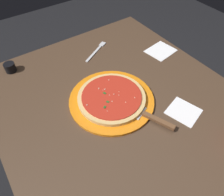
# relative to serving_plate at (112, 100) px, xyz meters

# --- Properties ---
(ground_plane) EXTENTS (5.00, 5.00, 0.00)m
(ground_plane) POSITION_rel_serving_plate_xyz_m (0.00, -0.03, -0.74)
(ground_plane) COLOR black
(restaurant_table) EXTENTS (1.03, 0.96, 0.74)m
(restaurant_table) POSITION_rel_serving_plate_xyz_m (0.00, -0.03, -0.13)
(restaurant_table) COLOR black
(restaurant_table) RESTS_ON ground_plane
(serving_plate) EXTENTS (0.35, 0.35, 0.01)m
(serving_plate) POSITION_rel_serving_plate_xyz_m (0.00, 0.00, 0.00)
(serving_plate) COLOR orange
(serving_plate) RESTS_ON restaurant_table
(pizza) EXTENTS (0.28, 0.28, 0.02)m
(pizza) POSITION_rel_serving_plate_xyz_m (0.00, 0.00, 0.02)
(pizza) COLOR #DBB26B
(pizza) RESTS_ON serving_plate
(pizza_server) EXTENTS (0.22, 0.12, 0.01)m
(pizza_server) POSITION_rel_serving_plate_xyz_m (-0.15, -0.06, 0.01)
(pizza_server) COLOR silver
(pizza_server) RESTS_ON serving_plate
(cup_small_sauce) EXTENTS (0.05, 0.05, 0.04)m
(cup_small_sauce) POSITION_rel_serving_plate_xyz_m (0.43, 0.28, 0.02)
(cup_small_sauce) COLOR black
(cup_small_sauce) RESTS_ON restaurant_table
(napkin_folded_right) EXTENTS (0.14, 0.14, 0.00)m
(napkin_folded_right) POSITION_rel_serving_plate_xyz_m (-0.21, -0.20, -0.00)
(napkin_folded_right) COLOR white
(napkin_folded_right) RESTS_ON restaurant_table
(napkin_loose_left) EXTENTS (0.14, 0.16, 0.00)m
(napkin_loose_left) POSITION_rel_serving_plate_xyz_m (0.14, -0.41, -0.00)
(napkin_loose_left) COLOR white
(napkin_loose_left) RESTS_ON restaurant_table
(fork) EXTENTS (0.11, 0.17, 0.00)m
(fork) POSITION_rel_serving_plate_xyz_m (0.33, -0.13, -0.00)
(fork) COLOR silver
(fork) RESTS_ON restaurant_table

